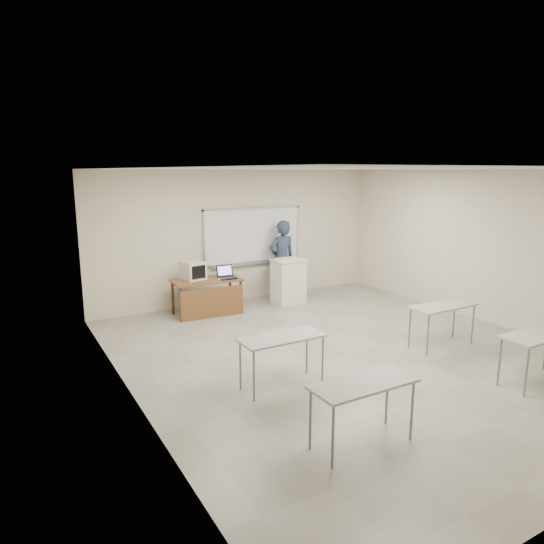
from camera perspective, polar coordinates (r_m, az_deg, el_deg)
floor at (r=8.24m, az=9.04°, el=-9.48°), size 7.00×8.00×0.01m
whiteboard at (r=11.27m, az=-2.26°, el=4.24°), size 2.48×0.10×1.31m
student_desks at (r=7.08m, az=16.14°, el=-7.60°), size 4.40×2.20×0.73m
instructor_desk at (r=10.15m, az=-7.45°, el=-2.11°), size 1.42×0.71×0.75m
podium at (r=11.03m, az=1.94°, el=-1.05°), size 0.72×0.53×1.01m
crt_monitor at (r=10.19m, az=-9.32°, el=0.18°), size 0.42×0.47×0.40m
laptop at (r=10.23m, az=-5.40°, el=-0.40°), size 0.36×0.33×0.26m
mouse at (r=10.09m, az=-6.24°, el=-0.84°), size 0.10×0.07×0.04m
keyboard at (r=10.92m, az=1.07°, el=1.59°), size 0.46×0.21×0.02m
presenter at (r=11.42m, az=1.16°, el=1.49°), size 0.67×0.44×1.84m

